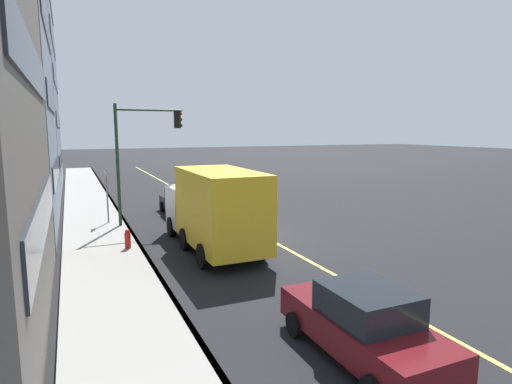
# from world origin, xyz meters

# --- Properties ---
(ground) EXTENTS (200.00, 200.00, 0.00)m
(ground) POSITION_xyz_m (0.00, 0.00, 0.00)
(ground) COLOR black
(sidewalk_slab) EXTENTS (80.00, 3.07, 0.15)m
(sidewalk_slab) POSITION_xyz_m (0.00, 7.07, 0.07)
(sidewalk_slab) COLOR gray
(sidewalk_slab) RESTS_ON ground
(curb_edge) EXTENTS (80.00, 0.16, 0.15)m
(curb_edge) POSITION_xyz_m (0.00, 5.61, 0.07)
(curb_edge) COLOR slate
(curb_edge) RESTS_ON ground
(lane_stripe_center) EXTENTS (80.00, 0.16, 0.01)m
(lane_stripe_center) POSITION_xyz_m (0.00, 0.00, 0.01)
(lane_stripe_center) COLOR #D8CC4C
(lane_stripe_center) RESTS_ON ground
(car_maroon) EXTENTS (4.36, 1.90, 1.64)m
(car_maroon) POSITION_xyz_m (-11.15, 2.52, 0.81)
(car_maroon) COLOR #591116
(car_maroon) RESTS_ON ground
(car_black) EXTENTS (4.66, 1.95, 1.50)m
(car_black) POSITION_xyz_m (5.79, 2.24, 0.78)
(car_black) COLOR black
(car_black) RESTS_ON ground
(truck_yellow) EXTENTS (7.38, 2.57, 3.38)m
(truck_yellow) POSITION_xyz_m (-1.78, 2.77, 1.77)
(truck_yellow) COLOR silver
(truck_yellow) RESTS_ON ground
(traffic_light_mast) EXTENTS (0.28, 3.41, 6.23)m
(traffic_light_mast) POSITION_xyz_m (3.85, 4.73, 4.21)
(traffic_light_mast) COLOR #1E3823
(traffic_light_mast) RESTS_ON ground
(street_sign_post) EXTENTS (0.60, 0.08, 2.94)m
(street_sign_post) POSITION_xyz_m (4.80, 6.44, 1.73)
(street_sign_post) COLOR slate
(street_sign_post) RESTS_ON ground
(fire_hydrant) EXTENTS (0.24, 0.24, 0.94)m
(fire_hydrant) POSITION_xyz_m (-0.64, 6.13, 0.47)
(fire_hydrant) COLOR red
(fire_hydrant) RESTS_ON ground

